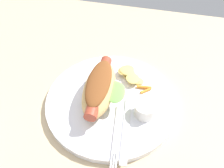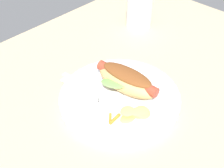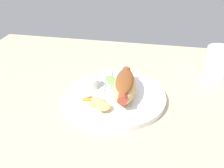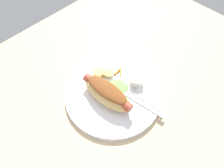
{
  "view_description": "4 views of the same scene",
  "coord_description": "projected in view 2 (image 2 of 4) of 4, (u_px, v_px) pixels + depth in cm",
  "views": [
    {
      "loc": [
        7.73,
        -30.97,
        39.88
      ],
      "look_at": [
        0.03,
        -0.18,
        5.58
      ],
      "focal_mm": 34.72,
      "sensor_mm": 36.0,
      "label": 1
    },
    {
      "loc": [
        40.45,
        35.02,
        51.98
      ],
      "look_at": [
        0.95,
        -2.52,
        4.77
      ],
      "focal_mm": 48.55,
      "sensor_mm": 36.0,
      "label": 2
    },
    {
      "loc": [
        -10.52,
        59.14,
        42.23
      ],
      "look_at": [
        1.09,
        -1.53,
        4.52
      ],
      "focal_mm": 40.04,
      "sensor_mm": 36.0,
      "label": 3
    },
    {
      "loc": [
        -26.94,
        -26.98,
        59.47
      ],
      "look_at": [
        1.17,
        0.81,
        3.66
      ],
      "focal_mm": 36.09,
      "sensor_mm": 36.0,
      "label": 4
    }
  ],
  "objects": [
    {
      "name": "drinking_cup",
      "position": [
        139.0,
        12.0,
        0.99
      ],
      "size": [
        8.34,
        8.34,
        10.32
      ],
      "primitive_type": "cylinder",
      "color": "white",
      "rests_on": "ground_plane"
    },
    {
      "name": "hot_dog",
      "position": [
        126.0,
        80.0,
        0.73
      ],
      "size": [
        10.88,
        17.19,
        5.84
      ],
      "rotation": [
        0.0,
        0.0,
        4.79
      ],
      "color": "tan",
      "rests_on": "plate"
    },
    {
      "name": "fork",
      "position": [
        85.0,
        85.0,
        0.76
      ],
      "size": [
        3.13,
        14.37,
        0.4
      ],
      "rotation": [
        0.0,
        0.0,
        4.85
      ],
      "color": "silver",
      "rests_on": "plate"
    },
    {
      "name": "carrot_garnish",
      "position": [
        113.0,
        119.0,
        0.67
      ],
      "size": [
        3.51,
        2.63,
        0.74
      ],
      "color": "orange",
      "rests_on": "plate"
    },
    {
      "name": "chips_pile",
      "position": [
        136.0,
        113.0,
        0.68
      ],
      "size": [
        7.78,
        7.44,
        1.89
      ],
      "color": "#D7BC64",
      "rests_on": "plate"
    },
    {
      "name": "knife",
      "position": [
        85.0,
        91.0,
        0.75
      ],
      "size": [
        3.27,
        15.18,
        0.36
      ],
      "primitive_type": "cube",
      "rotation": [
        0.0,
        0.0,
        4.84
      ],
      "color": "silver",
      "rests_on": "plate"
    },
    {
      "name": "sauce_ramekin",
      "position": [
        89.0,
        102.0,
        0.7
      ],
      "size": [
        4.51,
        4.51,
        3.02
      ],
      "primitive_type": "cylinder",
      "color": "white",
      "rests_on": "plate"
    },
    {
      "name": "ground_plane",
      "position": [
        122.0,
        104.0,
        0.75
      ],
      "size": [
        120.0,
        90.0,
        1.8
      ],
      "primitive_type": "cube",
      "color": "tan"
    },
    {
      "name": "plate",
      "position": [
        121.0,
        97.0,
        0.75
      ],
      "size": [
        29.56,
        29.56,
        1.6
      ],
      "primitive_type": "cylinder",
      "color": "white",
      "rests_on": "ground_plane"
    }
  ]
}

